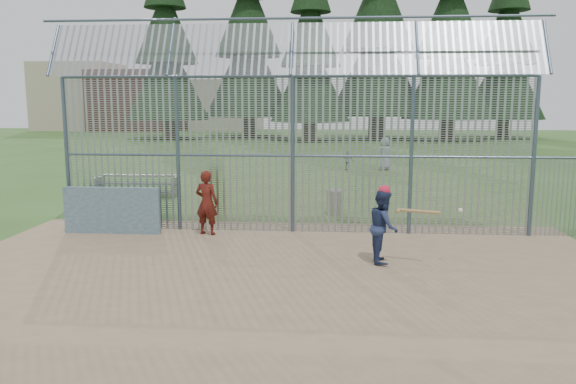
# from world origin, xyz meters

# --- Properties ---
(ground) EXTENTS (120.00, 120.00, 0.00)m
(ground) POSITION_xyz_m (0.00, 0.00, 0.00)
(ground) COLOR #2D511E
(ground) RESTS_ON ground
(dirt_infield) EXTENTS (14.00, 10.00, 0.02)m
(dirt_infield) POSITION_xyz_m (0.00, -0.50, 0.01)
(dirt_infield) COLOR #756047
(dirt_infield) RESTS_ON ground
(dugout_wall) EXTENTS (2.50, 0.12, 1.20)m
(dugout_wall) POSITION_xyz_m (-4.60, 2.90, 0.62)
(dugout_wall) COLOR #38566B
(dugout_wall) RESTS_ON dirt_infield
(batter) EXTENTS (0.58, 0.75, 1.54)m
(batter) POSITION_xyz_m (2.10, 0.80, 0.79)
(batter) COLOR navy
(batter) RESTS_ON dirt_infield
(onlooker) EXTENTS (0.68, 0.52, 1.64)m
(onlooker) POSITION_xyz_m (-2.15, 2.99, 0.84)
(onlooker) COLOR maroon
(onlooker) RESTS_ON dirt_infield
(bg_kid_standing) EXTENTS (0.94, 0.80, 1.62)m
(bg_kid_standing) POSITION_xyz_m (3.63, 17.39, 0.81)
(bg_kid_standing) COLOR gray
(bg_kid_standing) RESTS_ON ground
(bg_kid_seated) EXTENTS (0.63, 0.51, 1.01)m
(bg_kid_seated) POSITION_xyz_m (1.78, 16.88, 0.50)
(bg_kid_seated) COLOR slate
(bg_kid_seated) RESTS_ON ground
(batting_gear) EXTENTS (1.70, 0.44, 0.56)m
(batting_gear) POSITION_xyz_m (2.30, 0.77, 1.44)
(batting_gear) COLOR red
(batting_gear) RESTS_ON ground
(trash_can) EXTENTS (0.56, 0.56, 0.82)m
(trash_can) POSITION_xyz_m (1.12, 5.92, 0.38)
(trash_can) COLOR #95979D
(trash_can) RESTS_ON ground
(bleacher) EXTENTS (3.00, 0.95, 0.72)m
(bleacher) POSITION_xyz_m (-6.01, 8.74, 0.41)
(bleacher) COLOR gray
(bleacher) RESTS_ON ground
(backstop_fence) EXTENTS (20.09, 0.81, 5.30)m
(backstop_fence) POSITION_xyz_m (1.81, 3.43, 2.36)
(backstop_fence) COLOR #47566B
(backstop_fence) RESTS_ON ground
(conifer_row) EXTENTS (38.48, 12.26, 20.20)m
(conifer_row) POSITION_xyz_m (1.93, 41.51, 10.83)
(conifer_row) COLOR #332319
(conifer_row) RESTS_ON ground
(distant_buildings) EXTENTS (26.50, 10.50, 8.00)m
(distant_buildings) POSITION_xyz_m (-23.18, 56.49, 3.60)
(distant_buildings) COLOR brown
(distant_buildings) RESTS_ON ground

